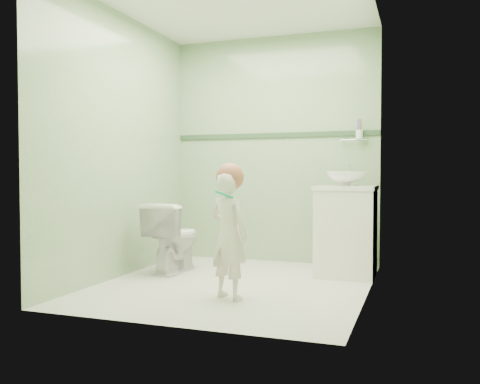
% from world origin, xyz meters
% --- Properties ---
extents(ground, '(2.50, 2.50, 0.00)m').
position_xyz_m(ground, '(0.00, 0.00, 0.00)').
color(ground, white).
rests_on(ground, ground).
extents(room_shell, '(2.50, 2.54, 2.40)m').
position_xyz_m(room_shell, '(0.00, 0.00, 1.20)').
color(room_shell, '#83AF7C').
rests_on(room_shell, ground).
extents(trim_stripe, '(2.20, 0.02, 0.05)m').
position_xyz_m(trim_stripe, '(0.00, 1.24, 1.35)').
color(trim_stripe, '#314F32').
rests_on(trim_stripe, room_shell).
extents(vanity, '(0.52, 0.50, 0.80)m').
position_xyz_m(vanity, '(0.84, 0.70, 0.40)').
color(vanity, white).
rests_on(vanity, ground).
extents(counter, '(0.54, 0.52, 0.04)m').
position_xyz_m(counter, '(0.84, 0.70, 0.81)').
color(counter, white).
rests_on(counter, vanity).
extents(basin, '(0.37, 0.37, 0.13)m').
position_xyz_m(basin, '(0.84, 0.70, 0.89)').
color(basin, white).
rests_on(basin, counter).
extents(faucet, '(0.03, 0.13, 0.18)m').
position_xyz_m(faucet, '(0.84, 0.89, 0.97)').
color(faucet, silver).
rests_on(faucet, counter).
extents(cup_holder, '(0.26, 0.07, 0.21)m').
position_xyz_m(cup_holder, '(0.89, 1.18, 1.33)').
color(cup_holder, silver).
rests_on(cup_holder, room_shell).
extents(toilet, '(0.38, 0.66, 0.67)m').
position_xyz_m(toilet, '(-0.74, 0.34, 0.33)').
color(toilet, white).
rests_on(toilet, ground).
extents(toddler, '(0.41, 0.35, 0.95)m').
position_xyz_m(toddler, '(0.13, -0.47, 0.47)').
color(toddler, silver).
rests_on(toddler, ground).
extents(hair_cap, '(0.21, 0.21, 0.21)m').
position_xyz_m(hair_cap, '(0.13, -0.44, 0.91)').
color(hair_cap, '#A65A44').
rests_on(hair_cap, toddler).
extents(teal_toothbrush, '(0.12, 0.14, 0.08)m').
position_xyz_m(teal_toothbrush, '(0.15, -0.61, 0.79)').
color(teal_toothbrush, '#079C6B').
rests_on(teal_toothbrush, toddler).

